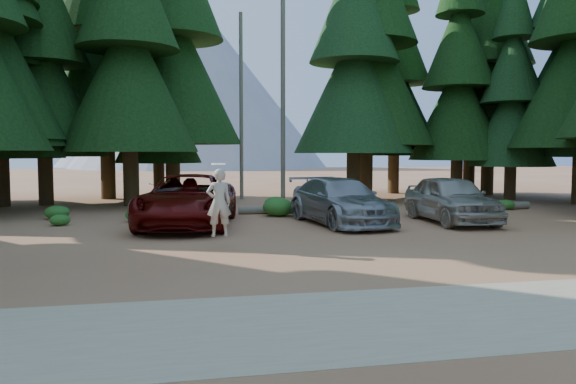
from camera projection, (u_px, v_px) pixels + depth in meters
The scene contains 21 objects.
ground at pixel (357, 246), 15.18m from camera, with size 160.00×160.00×0.00m, color #A06344.
gravel_strip at pixel (491, 312), 8.83m from camera, with size 26.00×3.50×0.01m, color tan.
forest_belt_north at pixel (266, 200), 29.84m from camera, with size 36.00×7.00×22.00m, color black, non-canonical shape.
snag_front at pixel (283, 86), 29.09m from camera, with size 0.24×0.24×12.00m, color #6C6256.
snag_back at pixel (241, 107), 30.22m from camera, with size 0.20×0.20×10.00m, color #6C6256.
mountain_peak at pixel (184, 96), 99.98m from camera, with size 48.00×50.00×28.00m.
red_pickup at pixel (188, 200), 19.16m from camera, with size 2.95×6.40×1.78m, color #5E0908.
silver_minivan_center at pixel (340, 201), 19.83m from camera, with size 2.27×5.57×1.62m, color #9EA0A5.
silver_minivan_right at pixel (451, 199), 20.26m from camera, with size 2.03×5.03×1.72m, color #ADA79A.
frisbee_player at pixel (219, 202), 14.63m from camera, with size 0.67×0.46×1.91m.
log_left at pixel (288, 210), 23.25m from camera, with size 0.29×0.29×4.09m, color #6C6256.
log_mid at pixel (307, 207), 24.60m from camera, with size 0.25×0.25×2.99m, color #6C6256.
log_right at pixel (476, 207), 24.44m from camera, with size 0.34×0.34×5.34m, color #6C6256.
shrub_far_left at pixel (57, 212), 21.27m from camera, with size 0.94×0.94×0.52m, color #235D1C.
shrub_left at pixel (138, 215), 20.52m from camera, with size 0.89×0.89×0.49m, color #235D1C.
shrub_center_left at pixel (278, 207), 22.32m from camera, with size 1.27×1.27×0.70m, color #235D1C.
shrub_center_right at pixel (276, 203), 24.85m from camera, with size 1.05×1.05×0.58m, color #235D1C.
shrub_right at pixel (303, 203), 24.45m from camera, with size 1.14×1.14×0.63m, color #235D1C.
shrub_far_right at pixel (439, 200), 26.43m from camera, with size 1.08×1.08×0.59m, color #235D1C.
shrub_edge_west at pixel (60, 220), 19.41m from camera, with size 0.69×0.69×0.38m, color #235D1C.
shrub_edge_east at pixel (505, 205), 24.84m from camera, with size 0.81×0.81×0.44m, color #235D1C.
Camera 1 is at (-4.88, -14.35, 2.51)m, focal length 35.00 mm.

